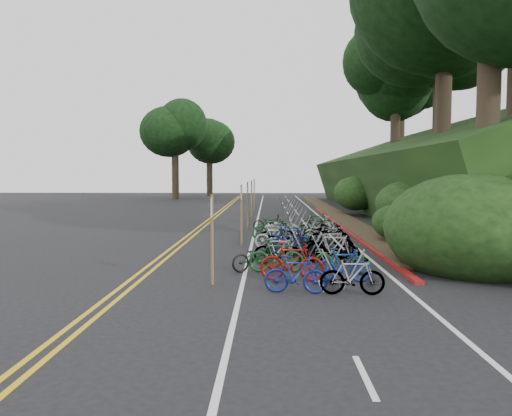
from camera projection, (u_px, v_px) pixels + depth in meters
The scene contains 11 objects.
ground at pixel (213, 270), 15.31m from camera, with size 120.00×120.00×0.00m, color black.
road_markings at pixel (248, 231), 25.37m from camera, with size 7.47×80.00×0.01m.
red_curb at pixel (342, 227), 27.13m from camera, with size 0.25×28.00×0.10m, color maroon.
embankment at pixel (434, 179), 33.80m from camera, with size 14.30×48.14×9.11m.
tree_cluster at pixel (379, 52), 36.22m from camera, with size 32.72×54.27×18.88m.
bike_rack_front at pixel (335, 250), 13.90m from camera, with size 1.10×2.99×1.09m.
bike_racks_rest at pixel (292, 211), 28.14m from camera, with size 1.14×23.00×1.17m.
signpost_near at pixel (212, 233), 13.18m from camera, with size 0.08×0.40×2.41m.
signposts_rest at pixel (250, 199), 29.16m from camera, with size 0.08×18.40×2.50m.
bike_front at pixel (257, 257), 15.10m from camera, with size 1.66×0.58×0.87m, color black.
bike_valet at pixel (304, 238), 18.96m from camera, with size 3.24×14.91×1.09m.
Camera 1 is at (1.69, -15.11, 2.96)m, focal length 35.00 mm.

